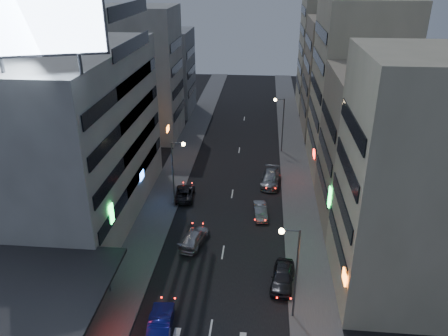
# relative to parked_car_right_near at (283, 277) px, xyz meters

# --- Properties ---
(sidewalk_left) EXTENTS (4.00, 120.00, 0.12)m
(sidewalk_left) POSITION_rel_parked_car_right_near_xyz_m (-13.60, 20.12, -0.73)
(sidewalk_left) COLOR #4C4C4F
(sidewalk_left) RESTS_ON ground
(sidewalk_right) EXTENTS (4.00, 120.00, 0.12)m
(sidewalk_right) POSITION_rel_parked_car_right_near_xyz_m (2.40, 20.12, -0.73)
(sidewalk_right) COLOR #4C4C4F
(sidewalk_right) RESTS_ON ground
(food_court) EXTENTS (11.00, 13.00, 3.88)m
(food_court) POSITION_rel_parked_car_right_near_xyz_m (-19.50, -7.88, 1.19)
(food_court) COLOR #C1B497
(food_court) RESTS_ON ground
(white_building) EXTENTS (14.00, 24.00, 18.00)m
(white_building) POSITION_rel_parked_car_right_near_xyz_m (-22.60, 10.12, 8.21)
(white_building) COLOR #B2B2AD
(white_building) RESTS_ON ground
(shophouse_near) EXTENTS (10.00, 11.00, 20.00)m
(shophouse_near) POSITION_rel_parked_car_right_near_xyz_m (9.40, 0.62, 9.21)
(shophouse_near) COLOR #C1B497
(shophouse_near) RESTS_ON ground
(shophouse_mid) EXTENTS (11.00, 12.00, 16.00)m
(shophouse_mid) POSITION_rel_parked_car_right_near_xyz_m (9.90, 12.12, 7.21)
(shophouse_mid) COLOR gray
(shophouse_mid) RESTS_ON ground
(shophouse_far) EXTENTS (10.00, 14.00, 22.00)m
(shophouse_far) POSITION_rel_parked_car_right_near_xyz_m (9.40, 25.12, 10.21)
(shophouse_far) COLOR #C1B497
(shophouse_far) RESTS_ON ground
(far_left_a) EXTENTS (11.00, 10.00, 20.00)m
(far_left_a) POSITION_rel_parked_car_right_near_xyz_m (-21.10, 35.12, 9.21)
(far_left_a) COLOR #B2B2AD
(far_left_a) RESTS_ON ground
(far_left_b) EXTENTS (12.00, 10.00, 15.00)m
(far_left_b) POSITION_rel_parked_car_right_near_xyz_m (-21.60, 48.12, 6.71)
(far_left_b) COLOR gray
(far_left_b) RESTS_ON ground
(far_right_a) EXTENTS (11.00, 12.00, 18.00)m
(far_right_a) POSITION_rel_parked_car_right_near_xyz_m (9.90, 40.12, 8.21)
(far_right_a) COLOR gray
(far_right_a) RESTS_ON ground
(far_right_b) EXTENTS (12.00, 12.00, 24.00)m
(far_right_b) POSITION_rel_parked_car_right_near_xyz_m (10.40, 54.12, 11.21)
(far_right_b) COLOR #C1B497
(far_right_b) RESTS_ON ground
(billboard) EXTENTS (9.52, 3.75, 6.20)m
(billboard) POSITION_rel_parked_car_right_near_xyz_m (-18.59, 0.10, 20.87)
(billboard) COLOR #595B60
(billboard) RESTS_ON white_building
(street_lamp_right_near) EXTENTS (1.60, 0.44, 8.02)m
(street_lamp_right_near) POSITION_rel_parked_car_right_near_xyz_m (0.30, -3.88, 4.57)
(street_lamp_right_near) COLOR #595B60
(street_lamp_right_near) RESTS_ON sidewalk_right
(street_lamp_left) EXTENTS (1.60, 0.44, 8.02)m
(street_lamp_left) POSITION_rel_parked_car_right_near_xyz_m (-11.50, 12.12, 4.57)
(street_lamp_left) COLOR #595B60
(street_lamp_left) RESTS_ON sidewalk_left
(street_lamp_right_far) EXTENTS (1.60, 0.44, 8.02)m
(street_lamp_right_far) POSITION_rel_parked_car_right_near_xyz_m (0.30, 30.12, 4.57)
(street_lamp_right_far) COLOR #595B60
(street_lamp_right_far) RESTS_ON sidewalk_right
(parked_car_right_near) EXTENTS (2.45, 4.86, 1.59)m
(parked_car_right_near) POSITION_rel_parked_car_right_near_xyz_m (0.00, 0.00, 0.00)
(parked_car_right_near) COLOR #29292E
(parked_car_right_near) RESTS_ON ground
(parked_car_right_mid) EXTENTS (1.74, 3.98, 1.27)m
(parked_car_right_mid) POSITION_rel_parked_car_right_near_xyz_m (-2.12, 11.25, -0.16)
(parked_car_right_mid) COLOR #929599
(parked_car_right_mid) RESTS_ON ground
(parked_car_left) EXTENTS (2.53, 4.86, 1.31)m
(parked_car_left) POSITION_rel_parked_car_right_near_xyz_m (-11.20, 14.66, -0.14)
(parked_car_left) COLOR black
(parked_car_left) RESTS_ON ground
(parked_car_right_far) EXTENTS (2.68, 5.60, 1.57)m
(parked_car_right_far) POSITION_rel_parked_car_right_near_xyz_m (-0.97, 19.20, -0.01)
(parked_car_right_far) COLOR gray
(parked_car_right_far) RESTS_ON ground
(road_car_blue) EXTENTS (2.09, 4.86, 1.56)m
(road_car_blue) POSITION_rel_parked_car_right_near_xyz_m (-9.31, -6.33, -0.01)
(road_car_blue) COLOR navy
(road_car_blue) RESTS_ON ground
(road_car_silver) EXTENTS (2.93, 5.14, 1.41)m
(road_car_silver) POSITION_rel_parked_car_right_near_xyz_m (-8.59, 5.32, -0.09)
(road_car_silver) COLOR #ADAFB6
(road_car_silver) RESTS_ON ground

